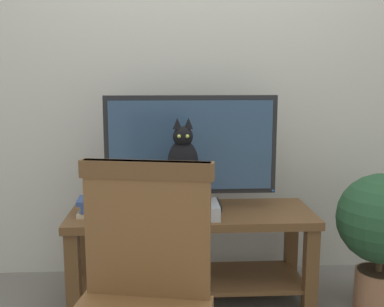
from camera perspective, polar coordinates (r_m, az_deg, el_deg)
back_wall at (r=2.93m, az=1.00°, el=12.44°), size 7.00×0.12×2.80m
tv_stand at (r=2.62m, az=-0.06°, el=-10.52°), size 1.34×0.49×0.52m
tv at (r=2.56m, az=-0.15°, el=0.56°), size 0.95×0.20×0.64m
media_box at (r=2.46m, az=-1.14°, el=-6.99°), size 0.38×0.24×0.07m
cat at (r=2.40m, az=-1.12°, el=-2.23°), size 0.19×0.33×0.46m
wooden_chair at (r=1.54m, az=-6.47°, el=-16.79°), size 0.53×0.53×0.98m
book_stack at (r=2.55m, az=-11.77°, el=-6.46°), size 0.20×0.18×0.09m
potted_plant at (r=2.67m, az=22.43°, el=-8.34°), size 0.48×0.48×0.75m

